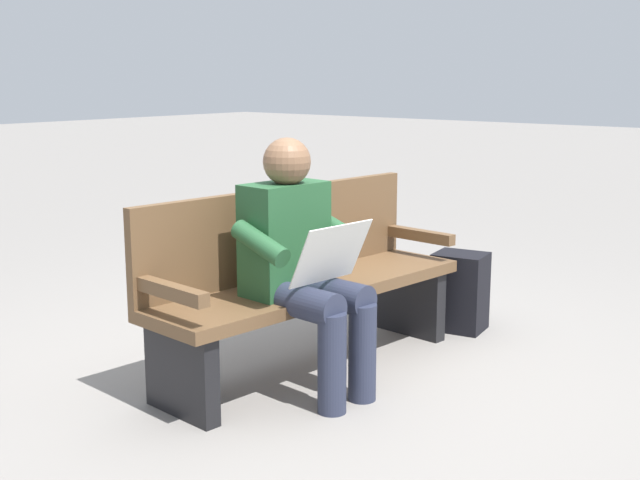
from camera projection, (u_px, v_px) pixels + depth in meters
ground_plane at (311, 369)px, 4.19m from camera, size 40.00×40.00×0.00m
bench_near at (301, 278)px, 4.15m from camera, size 1.83×0.63×0.90m
person_seated at (302, 259)px, 3.80m from camera, size 0.59×0.60×1.18m
backpack at (460, 292)px, 4.81m from camera, size 0.32×0.33×0.45m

